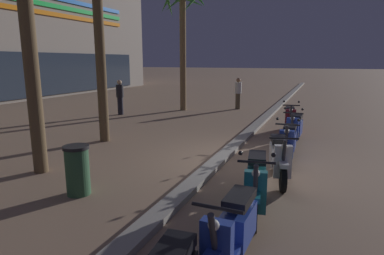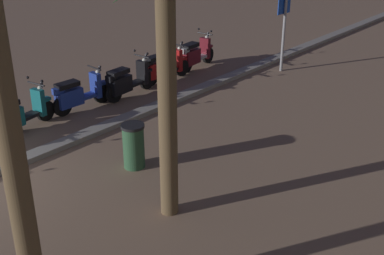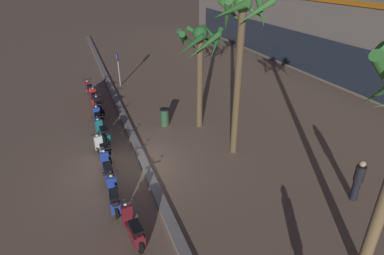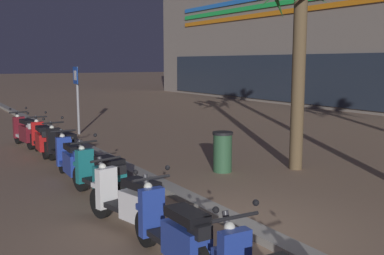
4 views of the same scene
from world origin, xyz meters
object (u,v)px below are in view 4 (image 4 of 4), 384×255
Objects in this scene: scooter_maroon_mid_front at (25,132)px; scooter_white_lead_nearest at (129,202)px; scooter_black_far_back at (62,148)px; scooter_teal_gap_after_mid at (101,176)px; litter_bin at (223,151)px; crossing_sign at (77,92)px; scooter_blue_tail_end at (174,233)px; palm_tree_near_sign at (300,2)px; scooter_blue_mid_rear at (71,160)px; scooter_red_last_in_row at (42,139)px.

scooter_maroon_mid_front is 0.98× the size of scooter_white_lead_nearest.
scooter_black_far_back is 1.00× the size of scooter_teal_gap_after_mid.
scooter_maroon_mid_front is at bearing -149.52° from litter_bin.
litter_bin is (7.30, 1.17, -1.02)m from crossing_sign.
scooter_blue_tail_end is 6.94m from palm_tree_near_sign.
scooter_blue_mid_rear is 3.45m from litter_bin.
palm_tree_near_sign is (7.97, 2.85, 2.43)m from crossing_sign.
scooter_teal_gap_after_mid is 6.01m from palm_tree_near_sign.
scooter_black_far_back is at bearing -124.03° from palm_tree_near_sign.
scooter_white_lead_nearest reaches higher than litter_bin.
palm_tree_near_sign reaches higher than scooter_black_far_back.
crossing_sign is at bearing 168.49° from scooter_blue_tail_end.
scooter_maroon_mid_front is at bearing -52.44° from crossing_sign.
scooter_white_lead_nearest is (3.40, -0.11, 0.00)m from scooter_blue_mid_rear.
scooter_red_last_in_row is at bearing 178.28° from scooter_white_lead_nearest.
crossing_sign is (-1.66, 2.15, 1.04)m from scooter_maroon_mid_front.
scooter_maroon_mid_front is 2.91m from crossing_sign.
crossing_sign is (-3.23, 2.03, 1.04)m from scooter_red_last_in_row.
scooter_white_lead_nearest is 1.87× the size of litter_bin.
scooter_maroon_mid_front is at bearing 179.33° from scooter_blue_tail_end.
crossing_sign is at bearing 147.80° from scooter_red_last_in_row.
scooter_black_far_back is at bearing 176.63° from scooter_blue_tail_end.
scooter_black_far_back reaches higher than scooter_blue_mid_rear.
scooter_blue_tail_end is (4.87, -0.14, -0.00)m from scooter_blue_mid_rear.
scooter_white_lead_nearest is (4.87, -0.34, -0.01)m from scooter_black_far_back.
palm_tree_near_sign reaches higher than scooter_blue_mid_rear.
scooter_white_lead_nearest is 4.12m from litter_bin.
scooter_blue_tail_end is at bearing -0.67° from scooter_maroon_mid_front.
palm_tree_near_sign reaches higher than scooter_red_last_in_row.
scooter_black_far_back is 0.76× the size of crossing_sign.
scooter_blue_tail_end is (9.46, -0.11, -0.02)m from scooter_maroon_mid_front.
litter_bin is at bearing 38.20° from scooter_red_last_in_row.
scooter_white_lead_nearest is 0.74× the size of crossing_sign.
scooter_blue_tail_end reaches higher than scooter_white_lead_nearest.
palm_tree_near_sign reaches higher than scooter_white_lead_nearest.
scooter_teal_gap_after_mid is at bearing -78.14° from litter_bin.
crossing_sign is (-11.12, 2.26, 1.05)m from scooter_blue_tail_end.
scooter_teal_gap_after_mid is (1.73, 0.06, 0.01)m from scooter_blue_mid_rear.
scooter_teal_gap_after_mid is 3.30m from litter_bin.
crossing_sign is 7.46m from litter_bin.
crossing_sign reaches higher than scooter_white_lead_nearest.
scooter_red_last_in_row is at bearing 4.32° from scooter_maroon_mid_front.
litter_bin is (1.06, 3.29, 0.03)m from scooter_blue_mid_rear.
crossing_sign reaches higher than scooter_teal_gap_after_mid.
scooter_white_lead_nearest is at bearing 178.58° from scooter_blue_tail_end.
scooter_teal_gap_after_mid is at bearing -89.90° from palm_tree_near_sign.
palm_tree_near_sign is 5.37× the size of litter_bin.
scooter_black_far_back is 1.92× the size of litter_bin.
crossing_sign is at bearing -160.34° from palm_tree_near_sign.
scooter_blue_mid_rear is (4.59, 0.03, -0.01)m from scooter_maroon_mid_front.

